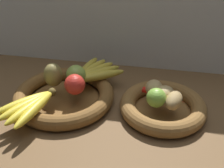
# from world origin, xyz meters

# --- Properties ---
(ground_plane) EXTENTS (1.40, 0.90, 0.03)m
(ground_plane) POSITION_xyz_m (0.00, 0.00, -0.01)
(ground_plane) COLOR brown
(fruit_bowl_left) EXTENTS (0.34, 0.34, 0.05)m
(fruit_bowl_left) POSITION_xyz_m (-0.18, -0.01, 0.02)
(fruit_bowl_left) COLOR brown
(fruit_bowl_left) RESTS_ON ground_plane
(fruit_bowl_right) EXTENTS (0.27, 0.27, 0.05)m
(fruit_bowl_right) POSITION_xyz_m (0.15, -0.01, 0.02)
(fruit_bowl_right) COLOR brown
(fruit_bowl_right) RESTS_ON ground_plane
(apple_green_back) EXTENTS (0.07, 0.07, 0.07)m
(apple_green_back) POSITION_xyz_m (-0.15, 0.04, 0.08)
(apple_green_back) COLOR #99B74C
(apple_green_back) RESTS_ON fruit_bowl_left
(apple_red_right) EXTENTS (0.07, 0.07, 0.07)m
(apple_red_right) POSITION_xyz_m (-0.13, -0.02, 0.08)
(apple_red_right) COLOR red
(apple_red_right) RESTS_ON fruit_bowl_left
(pear_brown) EXTENTS (0.09, 0.09, 0.08)m
(pear_brown) POSITION_xyz_m (-0.22, 0.01, 0.09)
(pear_brown) COLOR olive
(pear_brown) RESTS_ON fruit_bowl_left
(banana_bunch_front) EXTENTS (0.15, 0.20, 0.03)m
(banana_bunch_front) POSITION_xyz_m (-0.24, -0.13, 0.06)
(banana_bunch_front) COLOR yellow
(banana_bunch_front) RESTS_ON fruit_bowl_left
(banana_bunch_back) EXTENTS (0.18, 0.20, 0.03)m
(banana_bunch_back) POSITION_xyz_m (-0.10, 0.10, 0.06)
(banana_bunch_back) COLOR gold
(banana_bunch_back) RESTS_ON fruit_bowl_left
(potato_small) EXTENTS (0.07, 0.09, 0.05)m
(potato_small) POSITION_xyz_m (0.18, -0.04, 0.07)
(potato_small) COLOR #A38451
(potato_small) RESTS_ON fruit_bowl_right
(potato_oblong) EXTENTS (0.06, 0.07, 0.05)m
(potato_oblong) POSITION_xyz_m (0.12, 0.02, 0.07)
(potato_oblong) COLOR tan
(potato_oblong) RESTS_ON fruit_bowl_right
(potato_large) EXTENTS (0.09, 0.09, 0.05)m
(potato_large) POSITION_xyz_m (0.15, -0.01, 0.07)
(potato_large) COLOR tan
(potato_large) RESTS_ON fruit_bowl_right
(lime_near) EXTENTS (0.06, 0.06, 0.06)m
(lime_near) POSITION_xyz_m (0.13, -0.04, 0.08)
(lime_near) COLOR #7AAD3D
(lime_near) RESTS_ON fruit_bowl_right
(chili_pepper) EXTENTS (0.14, 0.07, 0.02)m
(chili_pepper) POSITION_xyz_m (0.15, -0.00, 0.06)
(chili_pepper) COLOR red
(chili_pepper) RESTS_ON fruit_bowl_right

